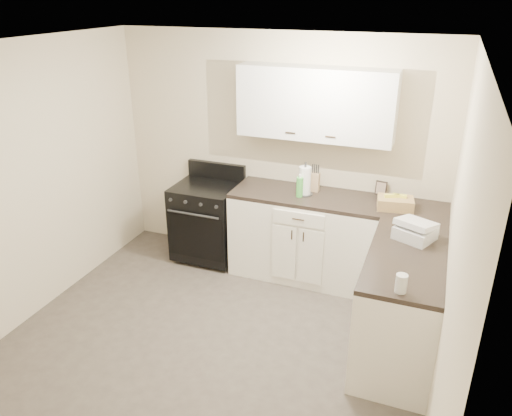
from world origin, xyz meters
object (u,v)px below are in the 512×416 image
at_px(stove, 207,221).
at_px(countertop_grill, 415,233).
at_px(knife_block, 315,182).
at_px(wicker_basket, 395,203).
at_px(paper_towel, 305,181).

distance_m(stove, countertop_grill, 2.39).
height_order(knife_block, countertop_grill, knife_block).
height_order(stove, countertop_grill, countertop_grill).
bearing_deg(stove, knife_block, 7.06).
relative_size(wicker_basket, countertop_grill, 1.15).
height_order(knife_block, paper_towel, paper_towel).
relative_size(knife_block, wicker_basket, 0.60).
bearing_deg(wicker_basket, stove, 179.37).
distance_m(knife_block, paper_towel, 0.15).
bearing_deg(paper_towel, countertop_grill, -28.99).
bearing_deg(countertop_grill, knife_block, 169.05).
xyz_separation_m(wicker_basket, countertop_grill, (0.23, -0.58, -0.00)).
xyz_separation_m(knife_block, paper_towel, (-0.07, -0.13, 0.05)).
bearing_deg(countertop_grill, wicker_basket, 135.70).
xyz_separation_m(stove, countertop_grill, (2.25, -0.61, 0.53)).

